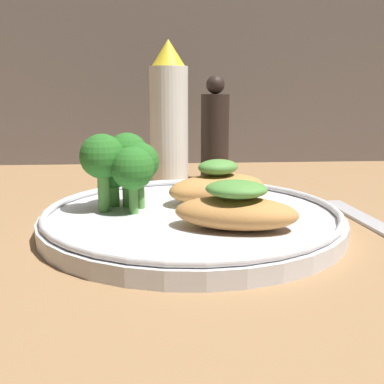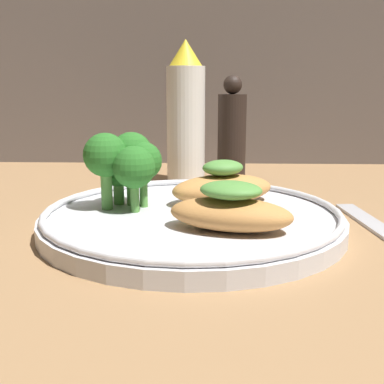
{
  "view_description": "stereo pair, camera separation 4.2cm",
  "coord_description": "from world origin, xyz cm",
  "px_view_note": "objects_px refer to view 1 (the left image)",
  "views": [
    {
      "loc": [
        -2.76,
        -40.77,
        12.67
      ],
      "look_at": [
        0.0,
        0.0,
        3.4
      ],
      "focal_mm": 45.0,
      "sensor_mm": 36.0,
      "label": 1
    },
    {
      "loc": [
        1.42,
        -40.84,
        12.67
      ],
      "look_at": [
        0.0,
        0.0,
        3.4
      ],
      "focal_mm": 45.0,
      "sensor_mm": 36.0,
      "label": 2
    }
  ],
  "objects_px": {
    "plate": "(192,219)",
    "pepper_grinder": "(215,134)",
    "broccoli_bunch": "(123,163)",
    "sauce_bottle": "(169,116)"
  },
  "relations": [
    {
      "from": "plate",
      "to": "pepper_grinder",
      "type": "bearing_deg",
      "value": 78.21
    },
    {
      "from": "plate",
      "to": "pepper_grinder",
      "type": "distance_m",
      "value": 0.22
    },
    {
      "from": "plate",
      "to": "broccoli_bunch",
      "type": "relative_size",
      "value": 3.8
    },
    {
      "from": "sauce_bottle",
      "to": "plate",
      "type": "bearing_deg",
      "value": -85.84
    },
    {
      "from": "broccoli_bunch",
      "to": "plate",
      "type": "bearing_deg",
      "value": -19.2
    },
    {
      "from": "pepper_grinder",
      "to": "plate",
      "type": "bearing_deg",
      "value": -101.79
    },
    {
      "from": "broccoli_bunch",
      "to": "sauce_bottle",
      "type": "distance_m",
      "value": 0.2
    },
    {
      "from": "plate",
      "to": "pepper_grinder",
      "type": "relative_size",
      "value": 1.94
    },
    {
      "from": "broccoli_bunch",
      "to": "pepper_grinder",
      "type": "distance_m",
      "value": 0.22
    },
    {
      "from": "plate",
      "to": "sauce_bottle",
      "type": "xyz_separation_m",
      "value": [
        -0.02,
        0.21,
        0.08
      ]
    }
  ]
}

